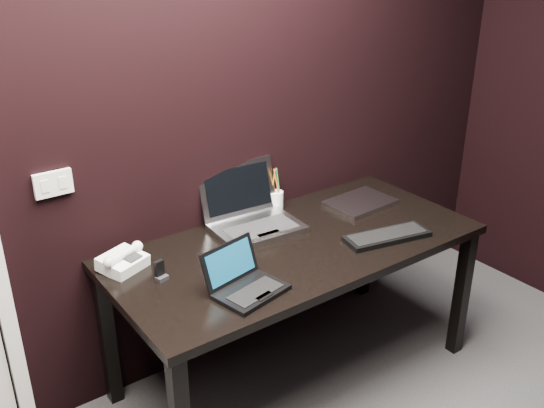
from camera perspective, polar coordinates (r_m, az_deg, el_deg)
wall_back at (r=2.70m, az=-7.89°, el=8.46°), size 4.00×0.00×4.00m
wall_switch at (r=2.54m, az=-19.90°, el=1.81°), size 0.15×0.02×0.10m
desk at (r=2.79m, az=2.27°, el=-5.04°), size 1.70×0.80×0.74m
netbook at (r=2.38m, az=-2.54°, el=-7.45°), size 0.31×0.29×0.17m
silver_laptop at (r=2.87m, az=-1.90°, el=-1.23°), size 0.42×0.39×0.28m
ext_keyboard at (r=2.83m, az=10.76°, el=-2.98°), size 0.42×0.22×0.03m
closed_laptop at (r=3.15m, az=8.31°, el=0.14°), size 0.35×0.26×0.02m
desk_phone at (r=2.60m, az=-13.85°, el=-5.20°), size 0.22×0.21×0.10m
mobile_phone at (r=2.50m, az=-10.49°, el=-6.35°), size 0.05×0.05×0.08m
pen_cup at (r=3.06m, az=0.36°, el=0.43°), size 0.09×0.09×0.22m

